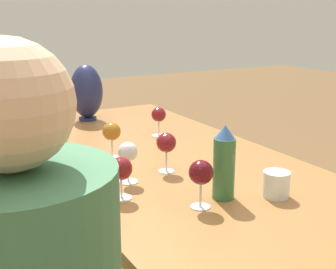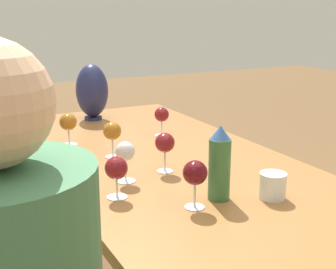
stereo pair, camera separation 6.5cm
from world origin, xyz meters
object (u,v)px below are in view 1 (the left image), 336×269
object	(u,v)px
water_tumbler	(276,184)
wine_glass_3	(159,116)
wine_glass_5	(66,124)
wine_glass_1	(166,144)
water_bottle	(224,163)
wine_glass_4	(121,170)
vase	(87,92)
wine_glass_6	(127,153)
wine_glass_7	(201,173)
wine_glass_2	(112,132)

from	to	relation	value
water_tumbler	wine_glass_3	bearing A→B (deg)	-1.63
wine_glass_5	wine_glass_1	bearing A→B (deg)	-156.57
water_bottle	wine_glass_3	size ratio (longest dim) A/B	1.74
water_tumbler	wine_glass_4	world-z (taller)	wine_glass_4
wine_glass_3	wine_glass_4	distance (m)	0.72
water_bottle	water_tumbler	xyz separation A→B (m)	(-0.07, -0.15, -0.07)
vase	wine_glass_1	bearing A→B (deg)	177.91
vase	wine_glass_6	world-z (taller)	vase
wine_glass_4	wine_glass_3	bearing A→B (deg)	-37.26
wine_glass_5	wine_glass_7	size ratio (longest dim) A/B	0.95
vase	wine_glass_3	xyz separation A→B (m)	(-0.45, -0.17, -0.05)
water_bottle	wine_glass_4	distance (m)	0.31
vase	wine_glass_1	xyz separation A→B (m)	(-0.89, 0.03, -0.04)
water_tumbler	wine_glass_2	xyz separation A→B (m)	(0.60, 0.28, 0.06)
vase	wine_glass_4	world-z (taller)	vase
vase	wine_glass_6	size ratio (longest dim) A/B	2.07
vase	wine_glass_2	size ratio (longest dim) A/B	2.03
wine_glass_2	wine_glass_1	bearing A→B (deg)	-156.36
wine_glass_1	wine_glass_3	bearing A→B (deg)	-25.13
wine_glass_7	vase	bearing A→B (deg)	-4.55
vase	wine_glass_7	xyz separation A→B (m)	(-1.20, 0.10, -0.04)
vase	wine_glass_5	bearing A→B (deg)	149.50
water_tumbler	wine_glass_3	distance (m)	0.80
wine_glass_2	water_tumbler	bearing A→B (deg)	-154.57
water_tumbler	vase	bearing A→B (deg)	6.77
wine_glass_3	water_tumbler	bearing A→B (deg)	178.37
water_tumbler	wine_glass_5	world-z (taller)	wine_glass_5
wine_glass_1	wine_glass_4	world-z (taller)	wine_glass_1
water_bottle	wine_glass_6	xyz separation A→B (m)	(0.27, 0.19, -0.01)
water_bottle	wine_glass_5	bearing A→B (deg)	17.48
water_bottle	wine_glass_2	distance (m)	0.55
wine_glass_1	wine_glass_4	distance (m)	0.27
wine_glass_4	water_bottle	bearing A→B (deg)	-118.79
wine_glass_1	wine_glass_7	bearing A→B (deg)	168.61
wine_glass_6	wine_glass_2	bearing A→B (deg)	-11.77
vase	wine_glass_7	size ratio (longest dim) A/B	2.00
wine_glass_5	wine_glass_6	bearing A→B (deg)	-174.49
wine_glass_2	wine_glass_5	xyz separation A→B (m)	(0.24, 0.10, -0.01)
wine_glass_6	wine_glass_3	bearing A→B (deg)	-38.34
water_tumbler	wine_glass_6	size ratio (longest dim) A/B	0.59
wine_glass_4	vase	bearing A→B (deg)	-14.54
water_tumbler	wine_glass_7	bearing A→B (deg)	79.20
wine_glass_7	water_tumbler	bearing A→B (deg)	-100.80
vase	wine_glass_3	bearing A→B (deg)	-159.39
wine_glass_4	wine_glass_1	bearing A→B (deg)	-58.74
vase	wine_glass_6	bearing A→B (deg)	168.14
wine_glass_4	wine_glass_6	size ratio (longest dim) A/B	0.95
water_tumbler	water_bottle	bearing A→B (deg)	64.19
wine_glass_1	wine_glass_5	size ratio (longest dim) A/B	1.04
wine_glass_6	wine_glass_7	xyz separation A→B (m)	(-0.29, -0.10, 0.00)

